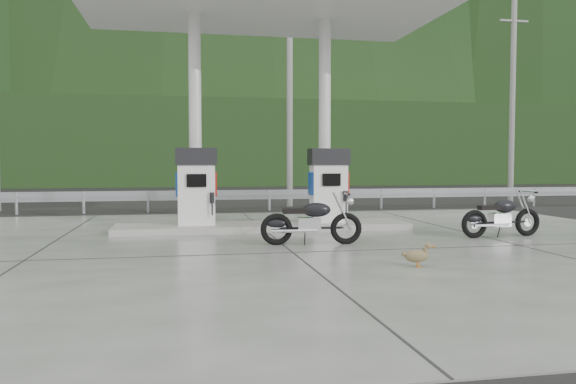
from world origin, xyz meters
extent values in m
plane|color=black|center=(0.00, 0.00, 0.00)|extent=(160.00, 160.00, 0.00)
cube|color=slate|center=(0.00, 0.00, 0.01)|extent=(18.00, 14.00, 0.02)
cube|color=gray|center=(0.00, 2.50, 0.10)|extent=(7.00, 1.40, 0.15)
cylinder|color=silver|center=(-1.60, 2.90, 2.67)|extent=(0.30, 0.30, 5.00)
cylinder|color=silver|center=(1.60, 2.90, 2.67)|extent=(0.30, 0.30, 5.00)
cube|color=silver|center=(0.00, 2.50, 5.37)|extent=(8.50, 5.00, 0.40)
cube|color=black|center=(0.00, 11.50, 0.00)|extent=(60.00, 7.00, 0.01)
cylinder|color=gray|center=(2.00, 9.50, 4.00)|extent=(0.22, 0.22, 8.00)
cylinder|color=gray|center=(11.00, 9.50, 4.00)|extent=(0.22, 0.22, 8.00)
cube|color=black|center=(0.00, 30.00, 3.00)|extent=(80.00, 6.00, 6.00)
camera|label=1|loc=(-1.97, -10.77, 1.63)|focal=35.00mm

